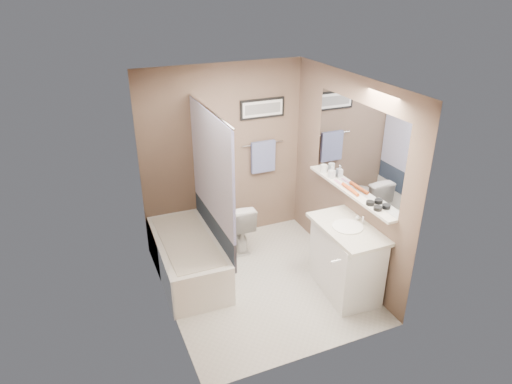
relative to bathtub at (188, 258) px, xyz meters
name	(u,v)px	position (x,y,z in m)	size (l,w,h in m)	color
ground	(261,283)	(0.75, -0.50, -0.25)	(2.50, 2.50, 0.00)	beige
ceiling	(262,85)	(0.75, -0.50, 2.13)	(2.20, 2.50, 0.04)	silver
wall_back	(224,156)	(0.75, 0.73, 0.95)	(2.20, 0.04, 2.40)	brown
wall_front	(318,250)	(0.75, -1.73, 0.95)	(2.20, 0.04, 2.40)	brown
wall_left	(163,211)	(-0.33, -0.50, 0.95)	(0.04, 2.50, 2.40)	brown
wall_right	(346,178)	(1.83, -0.50, 0.95)	(0.04, 2.50, 2.40)	brown
tile_surround	(154,208)	(-0.34, 0.00, 0.75)	(0.02, 1.55, 2.00)	#C0AF91
curtain_rod	(209,110)	(0.35, 0.00, 1.80)	(0.02, 0.02, 1.55)	silver
curtain_upper	(211,166)	(0.35, 0.00, 1.15)	(0.03, 1.45, 1.28)	white
curtain_lower	(214,229)	(0.35, 0.00, 0.33)	(0.03, 1.45, 0.36)	#28364B
mirror	(357,148)	(1.84, -0.65, 1.37)	(0.02, 1.60, 1.00)	silver
shelf	(349,191)	(1.79, -0.65, 0.85)	(0.12, 1.60, 0.03)	silver
towel_bar	(263,144)	(1.30, 0.72, 1.05)	(0.02, 0.02, 0.60)	silver
towel	(263,157)	(1.30, 0.70, 0.87)	(0.34, 0.05, 0.44)	#8D9BCD
art_frame	(262,108)	(1.30, 0.73, 1.53)	(0.62, 0.03, 0.26)	black
art_mat	(263,109)	(1.30, 0.72, 1.53)	(0.56, 0.00, 0.20)	white
art_image	(263,109)	(1.30, 0.72, 1.53)	(0.50, 0.00, 0.13)	#595959
door	(369,256)	(1.30, -1.74, 0.75)	(0.80, 0.02, 2.00)	silver
door_handle	(336,261)	(0.97, -1.69, 0.75)	(0.02, 0.02, 0.10)	silver
bathtub	(188,258)	(0.00, 0.00, 0.00)	(0.70, 1.50, 0.50)	white
tub_rim	(187,240)	(0.00, 0.00, 0.25)	(0.56, 1.36, 0.02)	silver
toilet	(236,224)	(0.77, 0.40, 0.09)	(0.38, 0.66, 0.68)	silver
vanity	(346,260)	(1.60, -0.98, 0.15)	(0.50, 0.90, 0.80)	silver
countertop	(348,229)	(1.59, -0.98, 0.57)	(0.54, 0.96, 0.04)	beige
sink_basin	(348,227)	(1.58, -0.98, 0.60)	(0.34, 0.34, 0.01)	white
faucet_spout	(363,220)	(1.78, -0.98, 0.64)	(0.02, 0.02, 0.10)	silver
faucet_knob	(358,217)	(1.78, -0.88, 0.62)	(0.05, 0.05, 0.05)	white
candle_bowl_near	(378,208)	(1.79, -1.19, 0.89)	(0.09, 0.09, 0.04)	black
candle_bowl_far	(370,203)	(1.79, -1.05, 0.89)	(0.09, 0.09, 0.04)	black
hair_brush_front	(353,191)	(1.79, -0.73, 0.89)	(0.04, 0.04, 0.22)	#C44E1B
hair_brush_back	(348,187)	(1.79, -0.62, 0.89)	(0.04, 0.04, 0.22)	#C64A1B
pink_comb	(338,182)	(1.79, -0.42, 0.87)	(0.03, 0.16, 0.01)	pink
glass_jar	(324,169)	(1.79, -0.08, 0.92)	(0.08, 0.08, 0.10)	silver
soap_bottle	(332,172)	(1.79, -0.27, 0.94)	(0.07, 0.07, 0.14)	#999999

